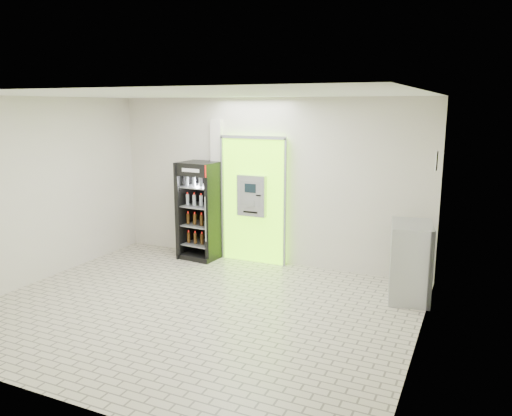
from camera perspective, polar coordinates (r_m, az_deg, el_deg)
The scene contains 7 objects.
ground at distance 7.33m, azimuth -6.86°, elevation -11.39°, with size 6.00×6.00×0.00m, color #BDB29C.
room_shell at distance 6.83m, azimuth -7.23°, elevation 2.99°, with size 6.00×6.00×6.00m.
atm_assembly at distance 9.13m, azimuth -0.24°, elevation 1.01°, with size 1.30×0.24×2.33m.
pillar at distance 9.49m, azimuth -4.43°, elevation 2.17°, with size 0.22×0.11×2.60m.
beverage_cooler at distance 9.45m, azimuth -6.31°, elevation -0.50°, with size 0.74×0.69×1.83m.
steel_cabinet at distance 7.82m, azimuth 17.22°, elevation -5.84°, with size 0.73×0.95×1.16m.
exit_sign at distance 7.20m, azimuth 19.91°, elevation 5.09°, with size 0.02×0.22×0.26m.
Camera 1 is at (3.56, -5.73, 2.86)m, focal length 35.00 mm.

